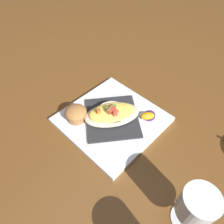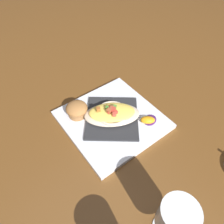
{
  "view_description": "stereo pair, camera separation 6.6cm",
  "coord_description": "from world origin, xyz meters",
  "px_view_note": "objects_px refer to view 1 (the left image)",
  "views": [
    {
      "loc": [
        -0.26,
        0.34,
        0.54
      ],
      "look_at": [
        0.0,
        0.0,
        0.04
      ],
      "focal_mm": 33.9,
      "sensor_mm": 36.0,
      "label": 1
    },
    {
      "loc": [
        -0.31,
        0.3,
        0.54
      ],
      "look_at": [
        0.0,
        0.0,
        0.04
      ],
      "focal_mm": 33.9,
      "sensor_mm": 36.0,
      "label": 2
    }
  ],
  "objects_px": {
    "square_plate": "(112,120)",
    "muffin": "(76,114)",
    "gratin_dish": "(112,113)",
    "orange_garnish": "(148,116)",
    "stemmed_glass": "(197,207)"
  },
  "relations": [
    {
      "from": "square_plate",
      "to": "muffin",
      "type": "distance_m",
      "value": 0.12
    },
    {
      "from": "square_plate",
      "to": "muffin",
      "type": "height_order",
      "value": "muffin"
    },
    {
      "from": "gratin_dish",
      "to": "orange_garnish",
      "type": "height_order",
      "value": "gratin_dish"
    },
    {
      "from": "stemmed_glass",
      "to": "muffin",
      "type": "bearing_deg",
      "value": -8.25
    },
    {
      "from": "square_plate",
      "to": "orange_garnish",
      "type": "xyz_separation_m",
      "value": [
        -0.09,
        -0.07,
        0.02
      ]
    },
    {
      "from": "gratin_dish",
      "to": "muffin",
      "type": "height_order",
      "value": "gratin_dish"
    },
    {
      "from": "muffin",
      "to": "stemmed_glass",
      "type": "xyz_separation_m",
      "value": [
        -0.4,
        0.06,
        0.05
      ]
    },
    {
      "from": "square_plate",
      "to": "gratin_dish",
      "type": "height_order",
      "value": "gratin_dish"
    },
    {
      "from": "square_plate",
      "to": "orange_garnish",
      "type": "bearing_deg",
      "value": -140.92
    },
    {
      "from": "gratin_dish",
      "to": "stemmed_glass",
      "type": "relative_size",
      "value": 1.52
    },
    {
      "from": "square_plate",
      "to": "gratin_dish",
      "type": "xyz_separation_m",
      "value": [
        0.0,
        0.0,
        0.03
      ]
    },
    {
      "from": "muffin",
      "to": "orange_garnish",
      "type": "height_order",
      "value": "muffin"
    },
    {
      "from": "orange_garnish",
      "to": "square_plate",
      "type": "bearing_deg",
      "value": 39.08
    },
    {
      "from": "gratin_dish",
      "to": "square_plate",
      "type": "bearing_deg",
      "value": -98.35
    },
    {
      "from": "gratin_dish",
      "to": "stemmed_glass",
      "type": "distance_m",
      "value": 0.34
    }
  ]
}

